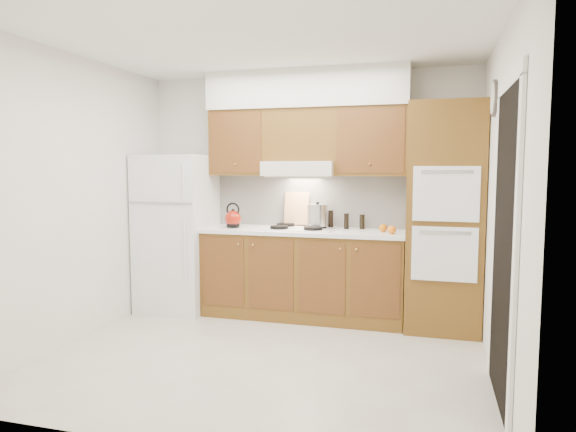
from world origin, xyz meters
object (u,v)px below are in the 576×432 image
object	(u,v)px
oven_cabinet	(444,218)
kettle	(233,219)
stock_pot	(317,216)
fridge	(177,233)

from	to	relation	value
oven_cabinet	kettle	bearing A→B (deg)	-178.67
kettle	stock_pot	xyz separation A→B (m)	(0.90, 0.15, 0.04)
oven_cabinet	stock_pot	size ratio (longest dim) A/B	9.94
fridge	stock_pot	xyz separation A→B (m)	(1.57, 0.13, 0.22)
oven_cabinet	kettle	xyz separation A→B (m)	(-2.17, -0.05, -0.06)
fridge	stock_pot	size ratio (longest dim) A/B	7.77
fridge	oven_cabinet	world-z (taller)	oven_cabinet
oven_cabinet	fridge	bearing A→B (deg)	-179.30
fridge	oven_cabinet	size ratio (longest dim) A/B	0.78
fridge	stock_pot	bearing A→B (deg)	4.82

